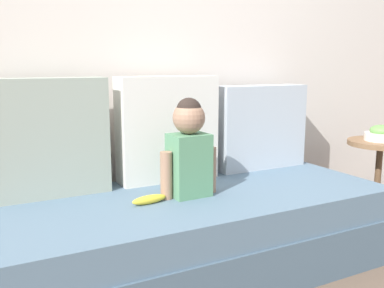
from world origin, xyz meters
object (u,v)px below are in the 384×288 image
throw_pillow_center (167,129)px  toddler (189,148)px  throw_pillow_right (260,127)px  banana (149,199)px  couch (195,233)px  fruit_bowl (381,134)px  side_table (379,160)px  throw_pillow_left (49,138)px

throw_pillow_center → toddler: bearing=-96.0°
throw_pillow_right → banana: throw_pillow_right is taller
throw_pillow_center → toddler: (-0.03, -0.31, -0.05)m
couch → fruit_bowl: (1.36, 0.04, 0.39)m
toddler → banana: 0.31m
throw_pillow_right → side_table: size_ratio=1.06×
couch → fruit_bowl: size_ratio=9.75×
banana → side_table: (1.61, 0.07, 0.00)m
throw_pillow_right → toddler: throw_pillow_right is taller
couch → toddler: size_ratio=4.21×
couch → throw_pillow_center: throw_pillow_center is taller
throw_pillow_left → toddler: bearing=-28.3°
toddler → banana: toddler is taller
couch → throw_pillow_right: size_ratio=3.45×
side_table → couch: bearing=-178.3°
banana → throw_pillow_left: bearing=136.4°
throw_pillow_left → throw_pillow_right: size_ratio=0.98×
banana → fruit_bowl: 1.62m
throw_pillow_right → side_table: throw_pillow_right is taller
throw_pillow_left → throw_pillow_right: (1.23, 0.00, -0.03)m
toddler → fruit_bowl: bearing=1.6°
throw_pillow_right → fruit_bowl: throw_pillow_right is taller
throw_pillow_left → toddler: 0.66m
couch → throw_pillow_left: (-0.61, 0.31, 0.48)m
toddler → side_table: bearing=1.6°
banana → couch: bearing=7.0°
couch → throw_pillow_right: bearing=27.1°
throw_pillow_center → throw_pillow_right: size_ratio=0.98×
throw_pillow_center → banana: 0.50m
couch → throw_pillow_left: throw_pillow_left is taller
couch → banana: banana is taller
toddler → throw_pillow_right: bearing=25.8°
throw_pillow_right → throw_pillow_left: bearing=180.0°
throw_pillow_right → toddler: 0.72m
throw_pillow_left → toddler: size_ratio=1.19×
side_table → fruit_bowl: (0.00, 0.00, 0.17)m
throw_pillow_left → throw_pillow_center: bearing=0.0°
throw_pillow_left → throw_pillow_right: throw_pillow_left is taller
toddler → throw_pillow_center: bearing=84.0°
throw_pillow_right → fruit_bowl: size_ratio=2.83×
fruit_bowl → throw_pillow_left: bearing=172.1°
toddler → couch: bearing=-1.2°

